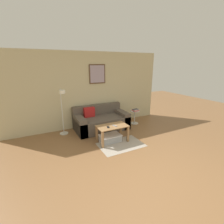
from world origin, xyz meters
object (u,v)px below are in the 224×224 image
at_px(storage_bin, 110,138).
at_px(cell_phone, 108,127).
at_px(side_table, 135,116).
at_px(floor_lamp, 63,109).
at_px(coffee_table, 112,129).
at_px(book_stack, 135,110).
at_px(remote_control, 115,126).
at_px(couch, 101,121).

relative_size(storage_bin, cell_phone, 4.36).
bearing_deg(cell_phone, side_table, 49.73).
bearing_deg(floor_lamp, coffee_table, -42.01).
bearing_deg(book_stack, remote_control, -144.74).
bearing_deg(coffee_table, remote_control, -46.80).
xyz_separation_m(coffee_table, floor_lamp, (-1.14, 1.02, 0.49)).
distance_m(storage_bin, side_table, 1.73).
bearing_deg(remote_control, book_stack, 14.00).
bearing_deg(cell_phone, book_stack, 49.14).
height_order(storage_bin, book_stack, book_stack).
distance_m(floor_lamp, book_stack, 2.59).
bearing_deg(coffee_table, book_stack, 32.79).
bearing_deg(coffee_table, couch, 85.33).
xyz_separation_m(side_table, book_stack, (0.02, -0.01, 0.23)).
bearing_deg(remote_control, side_table, 14.68).
relative_size(book_stack, cell_phone, 1.66).
bearing_deg(cell_phone, couch, 95.40).
height_order(floor_lamp, side_table, floor_lamp).
bearing_deg(coffee_table, cell_phone, -164.06).
bearing_deg(couch, floor_lamp, 179.94).
relative_size(book_stack, remote_control, 1.55).
bearing_deg(couch, storage_bin, -98.11).
xyz_separation_m(floor_lamp, cell_phone, (0.99, -1.07, -0.38)).
bearing_deg(book_stack, storage_bin, -149.01).
bearing_deg(couch, cell_phone, -102.35).
bearing_deg(cell_phone, storage_bin, 55.17).
distance_m(coffee_table, side_table, 1.69).
bearing_deg(couch, side_table, -4.07).
relative_size(couch, remote_control, 11.68).
bearing_deg(remote_control, coffee_table, 111.94).
height_order(couch, floor_lamp, floor_lamp).
height_order(storage_bin, remote_control, remote_control).
xyz_separation_m(storage_bin, book_stack, (1.49, 0.89, 0.42)).
xyz_separation_m(couch, remote_control, (-0.03, -1.08, 0.21)).
xyz_separation_m(floor_lamp, remote_control, (1.19, -1.08, -0.37)).
relative_size(floor_lamp, book_stack, 6.22).
height_order(coffee_table, side_table, side_table).
distance_m(coffee_table, cell_phone, 0.19).
distance_m(remote_control, cell_phone, 0.20).
bearing_deg(side_table, book_stack, -22.56).
bearing_deg(remote_control, cell_phone, 155.56).
height_order(book_stack, remote_control, book_stack).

